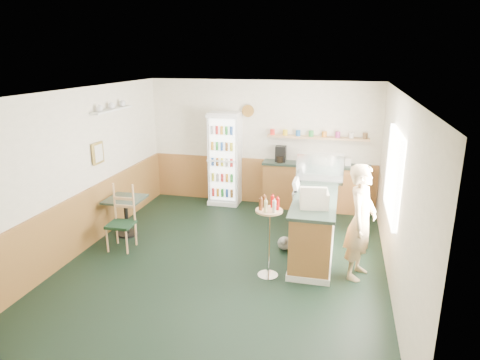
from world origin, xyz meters
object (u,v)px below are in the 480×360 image
(shopkeeper, at_px, (361,222))
(condiment_stand, at_px, (269,227))
(display_case, at_px, (320,168))
(cafe_table, at_px, (126,209))
(cash_register, at_px, (314,198))
(cafe_chair, at_px, (123,215))
(drinks_fridge, at_px, (225,159))

(shopkeeper, relative_size, condiment_stand, 1.40)
(display_case, height_order, cafe_table, display_case)
(cash_register, distance_m, cafe_chair, 3.25)
(condiment_stand, bearing_deg, display_case, 71.82)
(cash_register, bearing_deg, cafe_table, 164.97)
(cash_register, xyz_separation_m, cafe_chair, (-3.21, -0.04, -0.55))
(drinks_fridge, relative_size, cafe_table, 2.84)
(cash_register, xyz_separation_m, condiment_stand, (-0.60, -0.48, -0.33))
(cafe_table, height_order, cafe_chair, cafe_chair)
(display_case, relative_size, cafe_chair, 0.75)
(cafe_table, relative_size, cafe_chair, 0.64)
(condiment_stand, distance_m, cafe_chair, 2.65)
(shopkeeper, distance_m, cafe_table, 4.15)
(drinks_fridge, height_order, cafe_chair, drinks_fridge)
(shopkeeper, distance_m, condiment_stand, 1.35)
(display_case, relative_size, condiment_stand, 0.67)
(display_case, bearing_deg, cafe_chair, -156.38)
(cafe_chair, bearing_deg, cafe_table, 110.29)
(cafe_table, bearing_deg, shopkeeper, -7.77)
(display_case, height_order, condiment_stand, display_case)
(cash_register, bearing_deg, cafe_chair, 172.79)
(drinks_fridge, bearing_deg, display_case, -29.79)
(drinks_fridge, relative_size, cash_register, 4.62)
(cafe_table, distance_m, cafe_chair, 0.51)
(drinks_fridge, bearing_deg, cafe_table, -120.70)
(cash_register, height_order, condiment_stand, cash_register)
(cash_register, relative_size, cafe_table, 0.62)
(shopkeeper, bearing_deg, cafe_chair, 106.42)
(display_case, xyz_separation_m, shopkeeper, (0.70, -1.50, -0.38))
(drinks_fridge, height_order, display_case, drinks_fridge)
(drinks_fridge, relative_size, shopkeeper, 1.17)
(display_case, height_order, cafe_chair, display_case)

